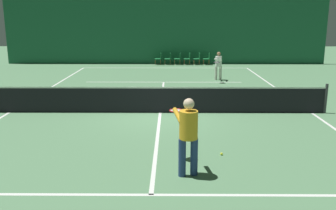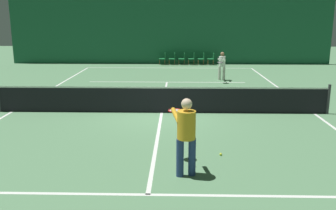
{
  "view_description": "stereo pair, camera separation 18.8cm",
  "coord_description": "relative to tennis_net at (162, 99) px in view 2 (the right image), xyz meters",
  "views": [
    {
      "loc": [
        0.39,
        -13.14,
        3.44
      ],
      "look_at": [
        0.31,
        -2.96,
        1.0
      ],
      "focal_mm": 40.0,
      "sensor_mm": 36.0,
      "label": 1
    },
    {
      "loc": [
        0.57,
        -13.13,
        3.44
      ],
      "look_at": [
        0.31,
        -2.96,
        1.0
      ],
      "focal_mm": 40.0,
      "sensor_mm": 36.0,
      "label": 2
    }
  ],
  "objects": [
    {
      "name": "ground_plane",
      "position": [
        0.0,
        0.0,
        -0.51
      ],
      "size": [
        60.0,
        60.0,
        0.0
      ],
      "primitive_type": "plane",
      "color": "#56845B"
    },
    {
      "name": "tennis_net",
      "position": [
        0.0,
        0.0,
        0.0
      ],
      "size": [
        12.0,
        0.1,
        1.07
      ],
      "color": "black",
      "rests_on": "ground"
    },
    {
      "name": "courtside_chair_0",
      "position": [
        -0.47,
        13.59,
        -0.03
      ],
      "size": [
        0.44,
        0.44,
        0.84
      ],
      "rotation": [
        0.0,
        0.0,
        -1.57
      ],
      "color": "brown",
      "rests_on": "ground"
    },
    {
      "name": "courtside_chair_4",
      "position": [
        2.3,
        13.59,
        -0.03
      ],
      "size": [
        0.44,
        0.44,
        0.84
      ],
      "rotation": [
        0.0,
        0.0,
        -1.57
      ],
      "color": "brown",
      "rests_on": "ground"
    },
    {
      "name": "player_near",
      "position": [
        0.76,
        -5.42,
        0.5
      ],
      "size": [
        0.7,
        1.43,
        1.74
      ],
      "rotation": [
        0.0,
        0.0,
        1.82
      ],
      "color": "navy",
      "rests_on": "ground"
    },
    {
      "name": "courtside_chair_3",
      "position": [
        1.61,
        13.59,
        -0.03
      ],
      "size": [
        0.44,
        0.44,
        0.84
      ],
      "rotation": [
        0.0,
        0.0,
        -1.57
      ],
      "color": "brown",
      "rests_on": "ground"
    },
    {
      "name": "court_line_sideline_left",
      "position": [
        -5.5,
        0.0,
        -0.51
      ],
      "size": [
        0.1,
        23.8,
        0.0
      ],
      "color": "white",
      "rests_on": "ground"
    },
    {
      "name": "player_far",
      "position": [
        2.96,
        7.07,
        0.38
      ],
      "size": [
        0.63,
        1.33,
        1.53
      ],
      "rotation": [
        0.0,
        0.0,
        -1.8
      ],
      "color": "beige",
      "rests_on": "ground"
    },
    {
      "name": "court_line_centre",
      "position": [
        0.0,
        0.0,
        -0.51
      ],
      "size": [
        0.1,
        12.8,
        0.0
      ],
      "color": "white",
      "rests_on": "ground"
    },
    {
      "name": "tennis_ball",
      "position": [
        1.67,
        -4.23,
        -0.48
      ],
      "size": [
        0.07,
        0.07,
        0.07
      ],
      "color": "#D1DB33",
      "rests_on": "ground"
    },
    {
      "name": "court_line_service_far",
      "position": [
        0.0,
        6.4,
        -0.51
      ],
      "size": [
        8.25,
        0.1,
        0.0
      ],
      "color": "white",
      "rests_on": "ground"
    },
    {
      "name": "courtside_chair_5",
      "position": [
        2.99,
        13.59,
        -0.03
      ],
      "size": [
        0.44,
        0.44,
        0.84
      ],
      "rotation": [
        0.0,
        0.0,
        -1.57
      ],
      "color": "brown",
      "rests_on": "ground"
    },
    {
      "name": "courtside_chair_2",
      "position": [
        0.92,
        13.59,
        -0.03
      ],
      "size": [
        0.44,
        0.44,
        0.84
      ],
      "rotation": [
        0.0,
        0.0,
        -1.57
      ],
      "color": "brown",
      "rests_on": "ground"
    },
    {
      "name": "court_line_sideline_right",
      "position": [
        5.5,
        0.0,
        -0.51
      ],
      "size": [
        0.1,
        23.8,
        0.0
      ],
      "color": "white",
      "rests_on": "ground"
    },
    {
      "name": "court_line_service_near",
      "position": [
        0.0,
        -6.4,
        -0.51
      ],
      "size": [
        8.25,
        0.1,
        0.0
      ],
      "color": "white",
      "rests_on": "ground"
    },
    {
      "name": "court_line_baseline_far",
      "position": [
        0.0,
        11.9,
        -0.51
      ],
      "size": [
        11.0,
        0.1,
        0.0
      ],
      "color": "white",
      "rests_on": "ground"
    },
    {
      "name": "courtside_chair_1",
      "position": [
        0.22,
        13.59,
        -0.03
      ],
      "size": [
        0.44,
        0.44,
        0.84
      ],
      "rotation": [
        0.0,
        0.0,
        -1.57
      ],
      "color": "brown",
      "rests_on": "ground"
    },
    {
      "name": "backdrop_curtain",
      "position": [
        0.0,
        14.14,
        1.76
      ],
      "size": [
        23.0,
        0.12,
        4.55
      ],
      "color": "#1E5B3D",
      "rests_on": "ground"
    }
  ]
}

